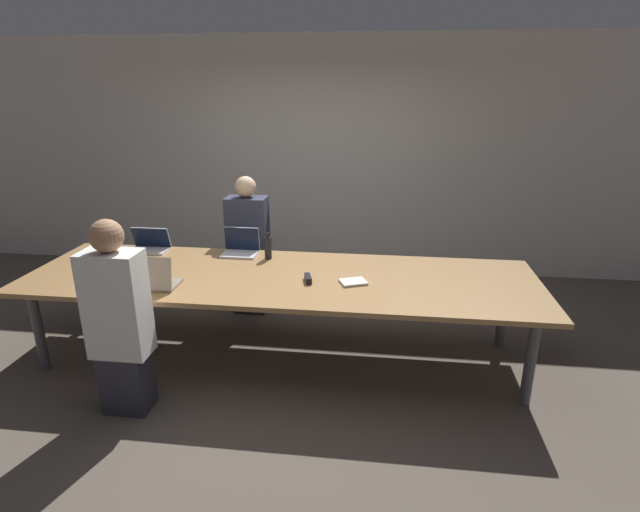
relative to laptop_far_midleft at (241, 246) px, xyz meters
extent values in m
plane|color=brown|center=(0.47, -0.51, -0.83)|extent=(24.00, 24.00, 0.00)
cube|color=beige|center=(0.47, 1.78, 0.57)|extent=(12.00, 0.06, 2.80)
cube|color=#9E7547|center=(0.47, -0.51, -0.09)|extent=(4.20, 1.25, 0.04)
cylinder|color=#4C4C51|center=(-1.45, -0.95, -0.47)|extent=(0.08, 0.08, 0.72)
cylinder|color=#4C4C51|center=(2.39, -0.95, -0.47)|extent=(0.08, 0.08, 0.72)
cylinder|color=#4C4C51|center=(-1.45, -0.06, -0.47)|extent=(0.08, 0.08, 0.72)
cylinder|color=#4C4C51|center=(2.39, -0.06, -0.47)|extent=(0.08, 0.08, 0.72)
cube|color=silver|center=(0.00, -0.05, -0.06)|extent=(0.32, 0.22, 0.02)
cube|color=silver|center=(0.00, 0.06, 0.06)|extent=(0.32, 0.03, 0.22)
cube|color=#0F1933|center=(0.00, 0.05, 0.06)|extent=(0.32, 0.03, 0.22)
cube|color=#2D2D38|center=(-0.03, 0.38, -0.60)|extent=(0.32, 0.24, 0.45)
cube|color=#33384C|center=(-0.03, 0.38, 0.00)|extent=(0.40, 0.24, 0.76)
sphere|color=beige|center=(-0.03, 0.38, 0.48)|extent=(0.21, 0.21, 0.21)
cylinder|color=black|center=(0.28, -0.10, 0.03)|extent=(0.06, 0.06, 0.20)
cylinder|color=black|center=(0.28, -0.10, 0.15)|extent=(0.03, 0.03, 0.04)
cube|color=gray|center=(-0.45, -0.83, -0.06)|extent=(0.35, 0.25, 0.02)
cube|color=gray|center=(-0.45, -0.94, 0.07)|extent=(0.35, 0.06, 0.25)
cube|color=#0F1933|center=(-0.45, -0.93, 0.07)|extent=(0.35, 0.06, 0.25)
cube|color=#2D2D38|center=(-0.49, -1.36, -0.60)|extent=(0.32, 0.24, 0.45)
cube|color=silver|center=(-0.49, -1.36, 0.00)|extent=(0.40, 0.24, 0.76)
sphere|color=#9E7051|center=(-0.49, -1.36, 0.49)|extent=(0.22, 0.22, 0.22)
cube|color=silver|center=(-0.88, -0.05, -0.06)|extent=(0.35, 0.20, 0.02)
cube|color=silver|center=(-0.88, 0.03, 0.05)|extent=(0.36, 0.07, 0.20)
cube|color=#0F1933|center=(-0.88, 0.02, 0.05)|extent=(0.35, 0.07, 0.20)
cube|color=black|center=(0.72, -0.61, -0.05)|extent=(0.08, 0.16, 0.05)
cube|color=silver|center=(1.08, -0.60, -0.06)|extent=(0.24, 0.22, 0.02)
camera|label=1|loc=(1.27, -4.27, 1.43)|focal=28.00mm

